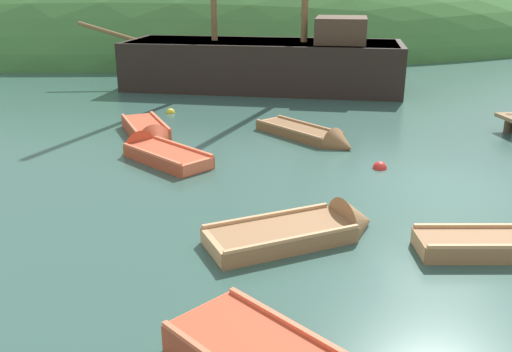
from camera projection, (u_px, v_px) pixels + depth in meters
The scene contains 9 objects.
ground_plane at pixel (437, 184), 13.67m from camera, with size 120.00×120.00×0.00m, color #33564C.
shore_hill at pixel (219, 48), 41.16m from camera, with size 55.79×22.21×13.77m, color #477F3D.
sailing_ship at pixel (266, 70), 25.53m from camera, with size 15.14×8.00×13.81m.
rowboat_far at pixel (309, 232), 10.85m from camera, with size 3.68×2.06×1.18m.
rowboat_center at pixel (149, 134), 17.65m from camera, with size 1.81×3.51×1.03m.
rowboat_portside at pixel (312, 137), 17.46m from camera, with size 2.82×3.80×0.99m.
rowboat_near_dock at pixel (156, 154), 15.69m from camera, with size 2.88×3.39×1.09m.
buoy_red at pixel (380, 168), 14.83m from camera, with size 0.38×0.38×0.38m, color red.
buoy_yellow at pixel (171, 113), 21.05m from camera, with size 0.34×0.34×0.34m, color yellow.
Camera 1 is at (-6.46, -11.94, 4.78)m, focal length 38.63 mm.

